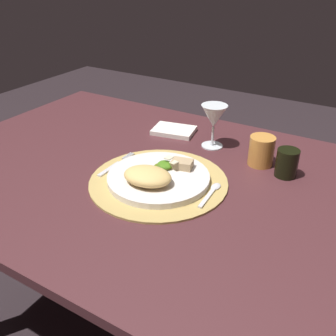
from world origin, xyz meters
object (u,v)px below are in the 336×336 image
at_px(fork, 115,165).
at_px(amber_tumbler, 261,151).
at_px(dinner_plate, 158,178).
at_px(spoon, 212,191).
at_px(dining_table, 156,211).
at_px(wine_glass, 214,118).
at_px(dark_tumbler, 287,163).
at_px(napkin, 174,130).

distance_m(fork, amber_tumbler, 0.42).
distance_m(dinner_plate, spoon, 0.15).
bearing_deg(dining_table, fork, -162.47).
bearing_deg(spoon, wine_glass, 114.96).
height_order(fork, dark_tumbler, dark_tumbler).
bearing_deg(spoon, dinner_plate, -171.72).
distance_m(dining_table, amber_tumbler, 0.36).
height_order(spoon, dark_tumbler, dark_tumbler).
height_order(dinner_plate, dark_tumbler, dark_tumbler).
height_order(spoon, napkin, napkin).
distance_m(amber_tumbler, dark_tumbler, 0.09).
bearing_deg(fork, wine_glass, 56.69).
xyz_separation_m(spoon, napkin, (-0.28, 0.29, -0.00)).
xyz_separation_m(napkin, dark_tumbler, (0.41, -0.10, 0.03)).
distance_m(napkin, wine_glass, 0.19).
bearing_deg(dining_table, wine_glass, 74.37).
distance_m(fork, napkin, 0.31).
height_order(amber_tumbler, dark_tumbler, amber_tumbler).
height_order(spoon, amber_tumbler, amber_tumbler).
distance_m(dining_table, napkin, 0.32).
height_order(dining_table, napkin, napkin).
bearing_deg(dinner_plate, wine_glass, 83.84).
height_order(dining_table, amber_tumbler, amber_tumbler).
relative_size(spoon, dark_tumbler, 1.59).
distance_m(wine_glass, amber_tumbler, 0.18).
relative_size(napkin, wine_glass, 1.01).
bearing_deg(dining_table, dark_tumbler, 28.22).
height_order(dinner_plate, wine_glass, wine_glass).
xyz_separation_m(fork, wine_glass, (0.18, 0.27, 0.09)).
bearing_deg(napkin, dinner_plate, -67.05).
bearing_deg(spoon, dining_table, 174.68).
relative_size(spoon, wine_glass, 0.91).
bearing_deg(dark_tumbler, fork, -154.41).
height_order(wine_glass, dark_tumbler, wine_glass).
height_order(dining_table, spoon, spoon).
bearing_deg(dark_tumbler, dinner_plate, -143.36).
bearing_deg(wine_glass, napkin, 168.74).
bearing_deg(fork, napkin, 86.41).
bearing_deg(dinner_plate, amber_tumbler, 50.03).
xyz_separation_m(dining_table, amber_tumbler, (0.24, 0.20, 0.18)).
bearing_deg(napkin, dark_tumbler, -13.39).
height_order(napkin, wine_glass, wine_glass).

